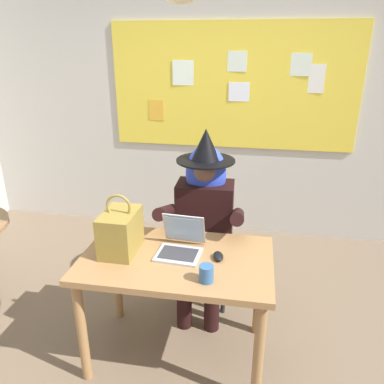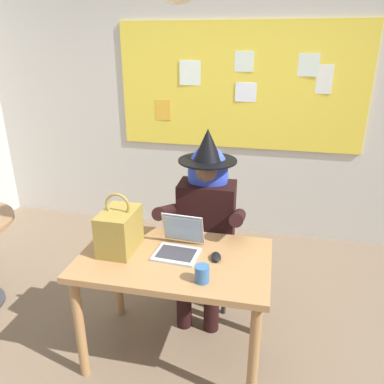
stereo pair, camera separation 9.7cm
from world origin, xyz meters
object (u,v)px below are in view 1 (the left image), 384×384
person_costumed (204,211)px  handbag (120,231)px  laptop (181,244)px  computer_mouse (218,256)px  chair_at_desk (205,236)px  desk_main (177,272)px  coffee_mug (206,274)px

person_costumed → handbag: person_costumed is taller
laptop → computer_mouse: laptop is taller
chair_at_desk → handbag: bearing=-33.5°
desk_main → laptop: (0.01, 0.07, 0.16)m
chair_at_desk → laptop: size_ratio=3.11×
laptop → handbag: bearing=-167.3°
handbag → coffee_mug: 0.61m
desk_main → coffee_mug: coffee_mug is taller
person_costumed → computer_mouse: size_ratio=13.42×
computer_mouse → coffee_mug: size_ratio=1.09×
desk_main → coffee_mug: bearing=-44.6°
desk_main → person_costumed: (0.08, 0.59, 0.16)m
person_costumed → coffee_mug: person_costumed is taller
desk_main → coffee_mug: size_ratio=12.26×
chair_at_desk → computer_mouse: size_ratio=8.84×
chair_at_desk → computer_mouse: bearing=12.2°
laptop → coffee_mug: 0.35m
desk_main → handbag: 0.43m
laptop → coffee_mug: (0.20, -0.28, -0.00)m
laptop → desk_main: bearing=-96.0°
coffee_mug → chair_at_desk: bearing=98.9°
handbag → computer_mouse: bearing=1.7°
laptop → handbag: handbag is taller
person_costumed → coffee_mug: size_ratio=14.69×
person_costumed → computer_mouse: (0.18, -0.56, -0.03)m
desk_main → computer_mouse: 0.28m
person_costumed → computer_mouse: person_costumed is taller
laptop → handbag: (-0.36, -0.06, 0.08)m
chair_at_desk → person_costumed: person_costumed is taller
chair_at_desk → coffee_mug: (0.15, -0.92, 0.27)m
desk_main → coffee_mug: (0.21, -0.21, 0.16)m
desk_main → handbag: size_ratio=3.08×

